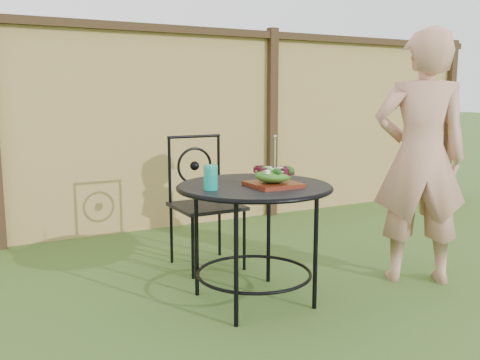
{
  "coord_description": "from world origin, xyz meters",
  "views": [
    {
      "loc": [
        -1.59,
        -2.51,
        1.25
      ],
      "look_at": [
        -0.11,
        0.23,
        0.75
      ],
      "focal_mm": 40.0,
      "sensor_mm": 36.0,
      "label": 1
    }
  ],
  "objects": [
    {
      "name": "fork",
      "position": [
        0.04,
        0.08,
        0.92
      ],
      "size": [
        0.01,
        0.01,
        0.18
      ],
      "primitive_type": "cylinder",
      "color": "silver",
      "rests_on": "salad"
    },
    {
      "name": "salad",
      "position": [
        0.03,
        0.08,
        0.79
      ],
      "size": [
        0.21,
        0.21,
        0.08
      ],
      "primitive_type": "ellipsoid",
      "color": "#235614",
      "rests_on": "salad_plate"
    },
    {
      "name": "patio_table",
      "position": [
        -0.04,
        0.18,
        0.59
      ],
      "size": [
        0.92,
        0.92,
        0.72
      ],
      "color": "black",
      "rests_on": "ground"
    },
    {
      "name": "fence",
      "position": [
        -0.0,
        2.19,
        0.95
      ],
      "size": [
        8.0,
        0.12,
        1.9
      ],
      "color": "tan",
      "rests_on": "ground"
    },
    {
      "name": "ground",
      "position": [
        0.0,
        0.0,
        0.0
      ],
      "size": [
        60.0,
        60.0,
        0.0
      ],
      "primitive_type": "plane",
      "color": "#274817",
      "rests_on": "ground"
    },
    {
      "name": "salad_plate",
      "position": [
        0.03,
        0.08,
        0.74
      ],
      "size": [
        0.27,
        0.27,
        0.02
      ],
      "primitive_type": "cube",
      "color": "#430F09",
      "rests_on": "patio_table"
    },
    {
      "name": "drinking_glass",
      "position": [
        -0.34,
        0.15,
        0.79
      ],
      "size": [
        0.08,
        0.08,
        0.14
      ],
      "primitive_type": "cylinder",
      "color": "#0D9F8E",
      "rests_on": "patio_table"
    },
    {
      "name": "diner",
      "position": [
        1.12,
        -0.0,
        0.84
      ],
      "size": [
        0.73,
        0.67,
        1.67
      ],
      "primitive_type": "imported",
      "rotation": [
        0.0,
        0.0,
        2.56
      ],
      "color": "tan",
      "rests_on": "ground"
    },
    {
      "name": "patio_chair",
      "position": [
        -0.0,
        0.99,
        0.5
      ],
      "size": [
        0.46,
        0.46,
        0.95
      ],
      "color": "black",
      "rests_on": "ground"
    }
  ]
}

